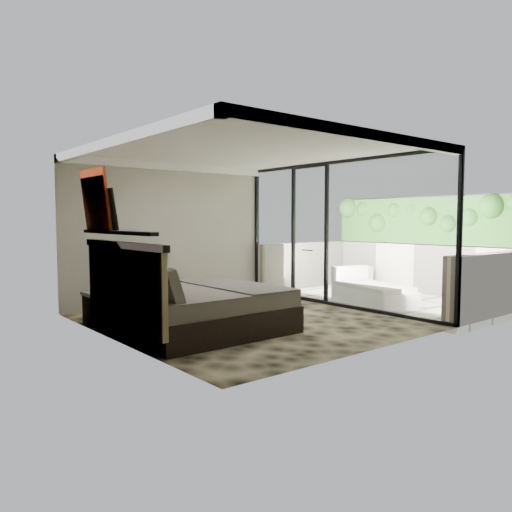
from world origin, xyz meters
TOP-DOWN VIEW (x-y plane):
  - floor at (0.00, 0.00)m, footprint 5.00×5.00m
  - ceiling at (0.00, 0.00)m, footprint 4.50×5.00m
  - back_wall at (0.00, 2.49)m, footprint 4.50×0.02m
  - left_wall at (-2.24, 0.00)m, footprint 0.02×5.00m
  - glass_wall at (2.25, 0.00)m, footprint 0.08×5.00m
  - terrace_slab at (3.75, 0.00)m, footprint 3.00×5.00m
  - parapet_far at (5.10, 0.00)m, footprint 0.30×5.00m
  - foliage_hedge at (5.10, 0.00)m, footprint 0.36×4.60m
  - picture_ledge at (-2.18, 0.10)m, footprint 0.12×2.20m
  - bed at (-1.14, -0.13)m, footprint 2.37×2.29m
  - nightstand at (-1.93, 1.26)m, footprint 0.62×0.62m
  - table_lamp at (-1.89, 1.26)m, footprint 0.33×0.33m
  - abstract_canvas at (-2.19, 0.81)m, footprint 0.13×0.90m
  - framed_print at (-2.14, 0.49)m, footprint 0.11×0.50m
  - ottoman at (4.45, 1.27)m, footprint 0.69×0.69m
  - lounger at (3.04, -0.21)m, footprint 1.29×1.91m

SIDE VIEW (x-z plane):
  - terrace_slab at x=3.75m, z-range -0.12..0.00m
  - floor at x=0.00m, z-range 0.00..0.00m
  - lounger at x=3.04m, z-range -0.13..0.55m
  - ottoman at x=4.45m, z-range 0.00..0.54m
  - nightstand at x=-1.93m, z-range 0.00..0.55m
  - bed at x=-1.14m, z-range -0.28..1.04m
  - parapet_far at x=5.10m, z-range 0.00..1.10m
  - table_lamp at x=-1.89m, z-range 0.60..1.22m
  - back_wall at x=0.00m, z-range 0.00..2.80m
  - left_wall at x=-2.24m, z-range 0.00..2.80m
  - glass_wall at x=2.25m, z-range 0.00..2.80m
  - picture_ledge at x=-2.18m, z-range 1.48..1.52m
  - foliage_hedge at x=5.10m, z-range 1.10..2.20m
  - framed_print at x=-2.14m, z-range 1.53..2.12m
  - abstract_canvas at x=-2.19m, z-range 1.53..2.42m
  - ceiling at x=0.00m, z-range 2.78..2.80m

